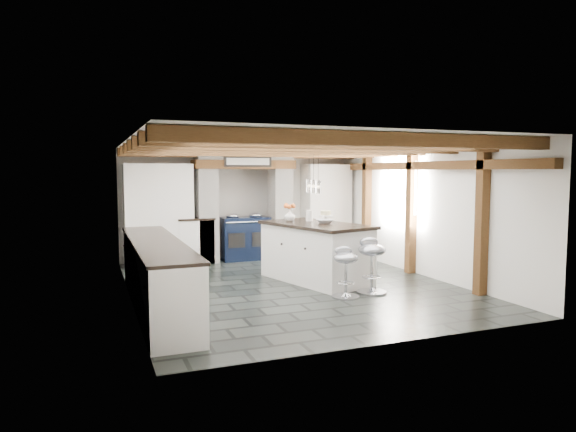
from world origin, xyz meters
name	(u,v)px	position (x,y,z in m)	size (l,w,h in m)	color
ground	(291,286)	(0.00, 0.00, 0.00)	(6.00, 6.00, 0.00)	black
room_shell	(232,215)	(-0.61, 1.42, 1.07)	(6.00, 6.03, 6.00)	white
range_cooker	(244,237)	(0.00, 2.68, 0.47)	(1.00, 0.63, 0.99)	black
kitchen_island	(316,251)	(0.52, 0.20, 0.50)	(1.53, 2.19, 1.31)	white
bar_stool_near	(372,259)	(0.95, -0.92, 0.53)	(0.53, 0.53, 0.85)	silver
bar_stool_far	(346,266)	(0.45, -1.02, 0.47)	(0.48, 0.48, 0.76)	silver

